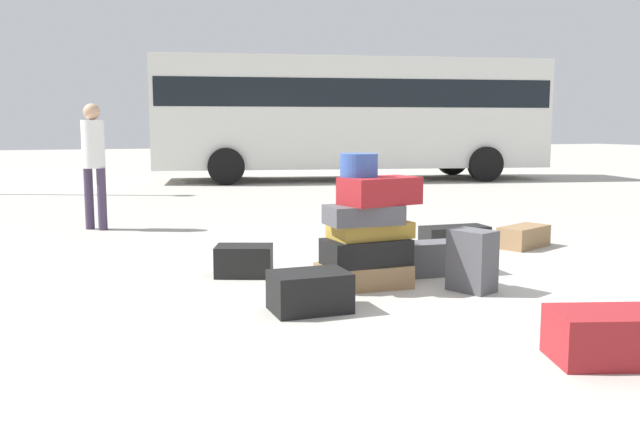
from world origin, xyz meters
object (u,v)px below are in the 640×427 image
object	(u,v)px
suitcase_black_foreground_near	(310,291)
suitcase_maroon_foreground_far	(618,336)
parked_bus	(350,111)
suitcase_brown_white_trunk	(524,237)
suitcase_tower	(368,232)
person_bearded_onlooker	(94,155)
suitcase_black_right_side	(455,236)
suitcase_black_behind_tower	(244,261)
suitcase_charcoal_left_side	(441,258)
suitcase_charcoal_upright_blue	(472,261)

from	to	relation	value
suitcase_black_foreground_near	suitcase_maroon_foreground_far	size ratio (longest dim) A/B	0.74
parked_bus	suitcase_brown_white_trunk	bearing A→B (deg)	-89.85
suitcase_tower	suitcase_black_foreground_near	distance (m)	0.98
suitcase_maroon_foreground_far	person_bearded_onlooker	xyz separation A→B (m)	(-2.69, 6.56, 0.87)
suitcase_black_right_side	person_bearded_onlooker	distance (m)	4.91
suitcase_tower	suitcase_black_right_side	size ratio (longest dim) A/B	1.49
suitcase_black_behind_tower	suitcase_black_right_side	world-z (taller)	suitcase_black_behind_tower
suitcase_charcoal_left_side	person_bearded_onlooker	bearing A→B (deg)	129.87
suitcase_black_right_side	suitcase_black_behind_tower	bearing A→B (deg)	-162.88
suitcase_black_foreground_near	suitcase_charcoal_left_side	bearing A→B (deg)	26.22
suitcase_maroon_foreground_far	person_bearded_onlooker	size ratio (longest dim) A/B	0.46
suitcase_black_foreground_near	person_bearded_onlooker	world-z (taller)	person_bearded_onlooker
suitcase_black_foreground_near	person_bearded_onlooker	distance (m)	5.13
suitcase_brown_white_trunk	suitcase_charcoal_left_side	xyz separation A→B (m)	(-1.65, -0.90, 0.03)
suitcase_black_foreground_near	suitcase_tower	bearing A→B (deg)	37.57
suitcase_maroon_foreground_far	parked_bus	size ratio (longest dim) A/B	0.07
suitcase_black_foreground_near	parked_bus	xyz separation A→B (m)	(5.44, 11.81, 1.68)
suitcase_charcoal_upright_blue	suitcase_maroon_foreground_far	xyz separation A→B (m)	(-0.16, -1.78, -0.11)
suitcase_brown_white_trunk	suitcase_black_foreground_near	size ratio (longest dim) A/B	1.14
suitcase_charcoal_left_side	suitcase_brown_white_trunk	bearing A→B (deg)	32.84
suitcase_black_foreground_near	person_bearded_onlooker	xyz separation A→B (m)	(-1.34, 4.88, 0.87)
suitcase_brown_white_trunk	suitcase_charcoal_left_side	distance (m)	1.88
suitcase_brown_white_trunk	suitcase_black_behind_tower	bearing A→B (deg)	162.44
suitcase_black_foreground_near	suitcase_maroon_foreground_far	world-z (taller)	suitcase_maroon_foreground_far
suitcase_black_right_side	suitcase_charcoal_upright_blue	bearing A→B (deg)	-114.98
suitcase_charcoal_left_side	suitcase_maroon_foreground_far	distance (m)	2.46
suitcase_tower	suitcase_black_foreground_near	world-z (taller)	suitcase_tower
suitcase_brown_white_trunk	suitcase_charcoal_upright_blue	bearing A→B (deg)	-160.91
suitcase_black_behind_tower	suitcase_black_right_side	xyz separation A→B (m)	(2.71, 0.66, -0.03)
suitcase_black_right_side	person_bearded_onlooker	bearing A→B (deg)	147.10
suitcase_black_behind_tower	suitcase_charcoal_upright_blue	size ratio (longest dim) A/B	0.99
suitcase_black_behind_tower	suitcase_brown_white_trunk	bearing A→B (deg)	26.26
suitcase_charcoal_upright_blue	suitcase_black_foreground_near	world-z (taller)	suitcase_charcoal_upright_blue
suitcase_tower	suitcase_charcoal_upright_blue	bearing A→B (deg)	-30.49
suitcase_charcoal_left_side	parked_bus	distance (m)	11.80
suitcase_tower	suitcase_charcoal_left_side	world-z (taller)	suitcase_tower
suitcase_black_behind_tower	suitcase_maroon_foreground_far	bearing A→B (deg)	-42.45
suitcase_tower	suitcase_charcoal_left_side	distance (m)	0.96
person_bearded_onlooker	parked_bus	bearing A→B (deg)	88.44
suitcase_tower	suitcase_brown_white_trunk	world-z (taller)	suitcase_tower
suitcase_maroon_foreground_far	suitcase_black_foreground_near	bearing A→B (deg)	146.73
suitcase_tower	suitcase_charcoal_left_side	size ratio (longest dim) A/B	1.52
suitcase_tower	suitcase_charcoal_upright_blue	world-z (taller)	suitcase_tower
suitcase_black_foreground_near	suitcase_charcoal_left_side	size ratio (longest dim) A/B	0.76
person_bearded_onlooker	suitcase_maroon_foreground_far	bearing A→B (deg)	-24.93
suitcase_black_behind_tower	parked_bus	xyz separation A→B (m)	(5.60, 10.45, 1.69)
suitcase_black_right_side	suitcase_brown_white_trunk	bearing A→B (deg)	-22.56
suitcase_charcoal_upright_blue	suitcase_black_foreground_near	xyz separation A→B (m)	(-1.51, -0.10, -0.11)
suitcase_black_behind_tower	suitcase_maroon_foreground_far	size ratio (longest dim) A/B	0.67
suitcase_tower	person_bearded_onlooker	bearing A→B (deg)	115.66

